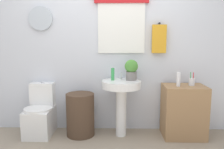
% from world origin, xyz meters
% --- Properties ---
extents(back_wall, '(4.40, 0.18, 2.60)m').
position_xyz_m(back_wall, '(0.00, 1.15, 1.31)').
color(back_wall, silver).
rests_on(back_wall, ground_plane).
extents(toilet, '(0.38, 0.51, 0.75)m').
position_xyz_m(toilet, '(-0.96, 0.89, 0.28)').
color(toilet, white).
rests_on(toilet, ground_plane).
extents(laundry_hamper, '(0.40, 0.40, 0.61)m').
position_xyz_m(laundry_hamper, '(-0.37, 0.85, 0.30)').
color(laundry_hamper, '#4C3828').
rests_on(laundry_hamper, ground_plane).
extents(pedestal_sink, '(0.54, 0.54, 0.79)m').
position_xyz_m(pedestal_sink, '(0.21, 0.85, 0.60)').
color(pedestal_sink, white).
rests_on(pedestal_sink, ground_plane).
extents(faucet, '(0.03, 0.03, 0.10)m').
position_xyz_m(faucet, '(0.21, 0.97, 0.84)').
color(faucet, silver).
rests_on(faucet, pedestal_sink).
extents(wooden_cabinet, '(0.57, 0.44, 0.73)m').
position_xyz_m(wooden_cabinet, '(1.08, 0.85, 0.36)').
color(wooden_cabinet, '#9E754C').
rests_on(wooden_cabinet, ground_plane).
extents(soap_bottle, '(0.05, 0.05, 0.17)m').
position_xyz_m(soap_bottle, '(0.09, 0.90, 0.88)').
color(soap_bottle, green).
rests_on(soap_bottle, pedestal_sink).
extents(potted_plant, '(0.19, 0.19, 0.29)m').
position_xyz_m(potted_plant, '(0.35, 0.91, 0.95)').
color(potted_plant, slate).
rests_on(potted_plant, pedestal_sink).
extents(lotion_bottle, '(0.05, 0.05, 0.19)m').
position_xyz_m(lotion_bottle, '(0.98, 0.81, 0.82)').
color(lotion_bottle, white).
rests_on(lotion_bottle, wooden_cabinet).
extents(toothbrush_cup, '(0.08, 0.08, 0.19)m').
position_xyz_m(toothbrush_cup, '(1.18, 0.87, 0.78)').
color(toothbrush_cup, silver).
rests_on(toothbrush_cup, wooden_cabinet).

